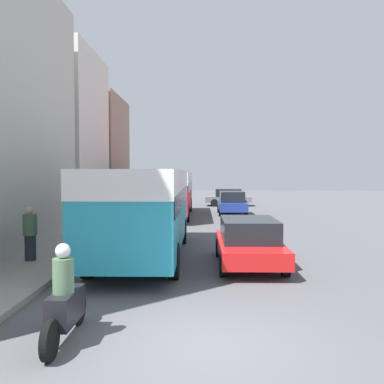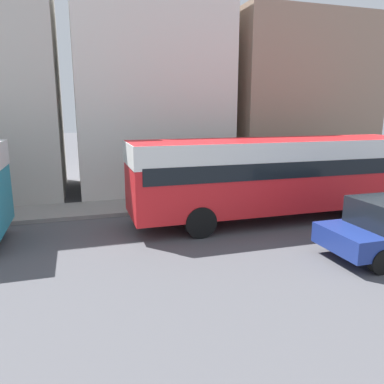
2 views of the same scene
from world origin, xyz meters
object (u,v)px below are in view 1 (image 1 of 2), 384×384
(bus_following, at_px, (171,188))
(car_far_curb, at_px, (228,197))
(bus_lead, at_px, (144,201))
(car_crossing, at_px, (232,203))
(car_distant, at_px, (249,241))
(pedestrian_near_curb, at_px, (30,234))
(motorcycle_behind_lead, at_px, (65,303))

(bus_following, distance_m, car_far_curb, 9.84)
(bus_lead, xyz_separation_m, car_crossing, (4.08, 14.86, -1.14))
(bus_lead, relative_size, bus_following, 0.89)
(bus_following, relative_size, car_distant, 2.34)
(car_crossing, xyz_separation_m, car_far_curb, (0.21, 7.47, -0.06))
(bus_lead, relative_size, pedestrian_near_curb, 5.60)
(car_far_curb, distance_m, car_distant, 23.55)
(bus_following, relative_size, motorcycle_behind_lead, 4.71)
(motorcycle_behind_lead, bearing_deg, car_crossing, 78.49)
(car_far_curb, xyz_separation_m, pedestrian_near_curb, (-7.75, -23.59, 0.24))
(car_far_curb, bearing_deg, motorcycle_behind_lead, -9.06)
(car_distant, distance_m, pedestrian_near_curb, 6.89)
(bus_lead, relative_size, car_distant, 2.09)
(motorcycle_behind_lead, relative_size, pedestrian_near_curb, 1.33)
(bus_lead, bearing_deg, bus_following, 90.03)
(car_crossing, relative_size, pedestrian_near_curb, 2.33)
(car_far_curb, xyz_separation_m, car_distant, (-0.86, -23.53, 0.01))
(bus_following, distance_m, car_crossing, 4.43)
(bus_following, bearing_deg, bus_lead, -89.97)
(car_distant, bearing_deg, bus_following, 103.13)
(bus_following, bearing_deg, motorcycle_behind_lead, -91.15)
(bus_lead, xyz_separation_m, pedestrian_near_curb, (-3.45, -1.26, -0.96))
(car_crossing, bearing_deg, pedestrian_near_curb, -115.04)
(bus_lead, distance_m, car_crossing, 15.46)
(bus_following, height_order, car_distant, bus_following)
(car_far_curb, height_order, car_distant, car_distant)
(car_crossing, bearing_deg, motorcycle_behind_lead, -101.51)
(motorcycle_behind_lead, relative_size, car_distant, 0.50)
(pedestrian_near_curb, bearing_deg, bus_following, 76.93)
(motorcycle_behind_lead, bearing_deg, bus_lead, 86.65)
(motorcycle_behind_lead, xyz_separation_m, pedestrian_near_curb, (-3.02, 6.02, 0.31))
(bus_following, height_order, pedestrian_near_curb, bus_following)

